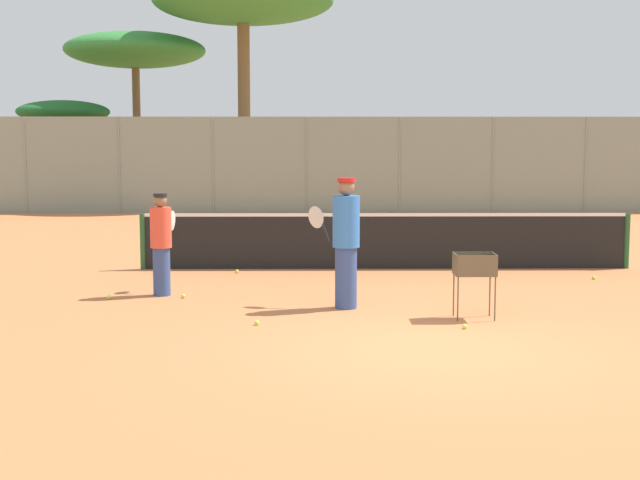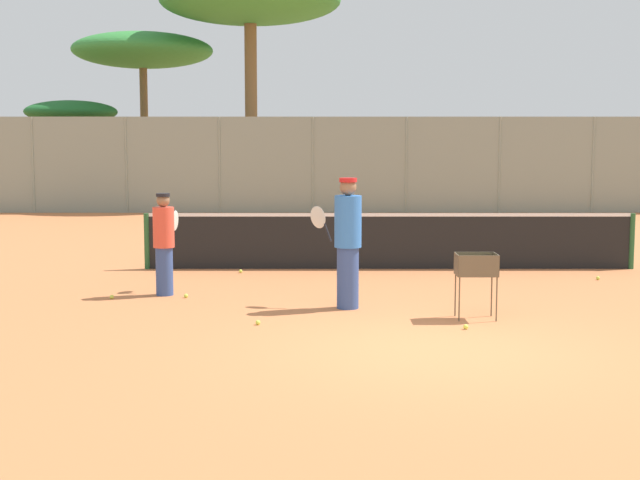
% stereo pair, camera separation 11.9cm
% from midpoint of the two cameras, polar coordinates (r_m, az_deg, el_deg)
% --- Properties ---
extents(ground_plane, '(80.00, 80.00, 0.00)m').
position_cam_midpoint_polar(ground_plane, '(10.73, 6.86, -6.94)').
color(ground_plane, '#C67242').
extents(tennis_net, '(9.40, 0.10, 1.07)m').
position_cam_midpoint_polar(tennis_net, '(17.09, 4.02, 0.01)').
color(tennis_net, '#26592D').
rests_on(tennis_net, ground_plane).
extents(back_fence, '(28.31, 0.08, 3.22)m').
position_cam_midpoint_polar(back_fence, '(30.03, 2.01, 4.82)').
color(back_fence, gray).
rests_on(back_fence, ground_plane).
extents(tree_0, '(5.49, 5.49, 6.62)m').
position_cam_midpoint_polar(tree_0, '(36.36, -11.84, 11.74)').
color(tree_0, brown).
rests_on(tree_0, ground_plane).
extents(tree_1, '(6.72, 6.72, 8.41)m').
position_cam_midpoint_polar(tree_1, '(34.15, -5.05, 14.90)').
color(tree_1, brown).
rests_on(tree_1, ground_plane).
extents(tree_2, '(3.47, 3.47, 3.94)m').
position_cam_midpoint_polar(tree_2, '(35.43, -16.19, 7.75)').
color(tree_2, brown).
rests_on(tree_2, ground_plane).
extents(player_white_outfit, '(0.80, 0.70, 1.92)m').
position_cam_midpoint_polar(player_white_outfit, '(13.02, 1.39, -0.07)').
color(player_white_outfit, '#334C8C').
rests_on(player_white_outfit, ground_plane).
extents(player_red_cap, '(0.34, 0.88, 1.63)m').
position_cam_midpoint_polar(player_red_cap, '(14.34, -10.35, -0.16)').
color(player_red_cap, '#334C8C').
rests_on(player_red_cap, ground_plane).
extents(ball_cart, '(0.56, 0.41, 0.91)m').
position_cam_midpoint_polar(ball_cart, '(12.48, 9.64, -1.89)').
color(ball_cart, brown).
rests_on(ball_cart, ground_plane).
extents(tennis_ball_0, '(0.07, 0.07, 0.07)m').
position_cam_midpoint_polar(tennis_ball_0, '(14.14, -8.98, -3.57)').
color(tennis_ball_0, '#D1E54C').
rests_on(tennis_ball_0, ground_plane).
extents(tennis_ball_1, '(0.07, 0.07, 0.07)m').
position_cam_midpoint_polar(tennis_ball_1, '(12.01, -4.35, -5.30)').
color(tennis_ball_1, '#D1E54C').
rests_on(tennis_ball_1, ground_plane).
extents(tennis_ball_2, '(0.07, 0.07, 0.07)m').
position_cam_midpoint_polar(tennis_ball_2, '(16.64, -5.53, -2.01)').
color(tennis_ball_2, '#D1E54C').
rests_on(tennis_ball_2, ground_plane).
extents(tennis_ball_3, '(0.07, 0.07, 0.07)m').
position_cam_midpoint_polar(tennis_ball_3, '(11.89, 8.96, -5.49)').
color(tennis_ball_3, '#D1E54C').
rests_on(tennis_ball_3, ground_plane).
extents(tennis_ball_4, '(0.07, 0.07, 0.07)m').
position_cam_midpoint_polar(tennis_ball_4, '(16.53, 16.92, -2.32)').
color(tennis_ball_4, '#D1E54C').
rests_on(tennis_ball_4, ground_plane).
extents(tennis_ball_5, '(0.07, 0.07, 0.07)m').
position_cam_midpoint_polar(tennis_ball_5, '(14.26, -13.59, -3.59)').
color(tennis_ball_5, '#D1E54C').
rests_on(tennis_ball_5, ground_plane).
extents(parked_car, '(4.20, 1.70, 1.60)m').
position_cam_midpoint_polar(parked_car, '(33.86, -6.36, 3.37)').
color(parked_car, '#3F4C8C').
rests_on(parked_car, ground_plane).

